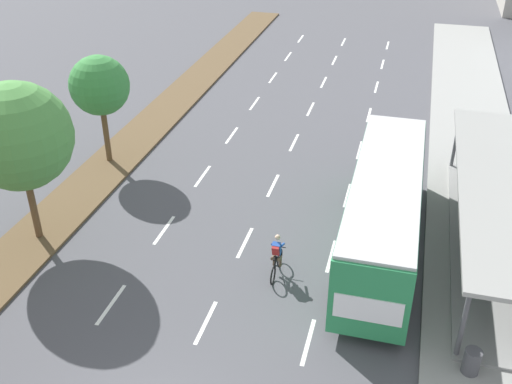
# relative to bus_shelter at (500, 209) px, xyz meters

# --- Properties ---
(median_strip) EXTENTS (2.60, 52.00, 0.12)m
(median_strip) POSITION_rel_bus_shelter_xyz_m (-17.83, 7.91, -1.80)
(median_strip) COLOR brown
(median_strip) RESTS_ON ground
(sidewalk_right) EXTENTS (4.50, 52.00, 0.15)m
(sidewalk_right) POSITION_rel_bus_shelter_xyz_m (-0.28, 7.91, -1.79)
(sidewalk_right) COLOR gray
(sidewalk_right) RESTS_ON ground
(lane_divider_left) EXTENTS (0.14, 45.38, 0.01)m
(lane_divider_left) POSITION_rel_bus_shelter_xyz_m (-13.03, 5.10, -1.86)
(lane_divider_left) COLOR white
(lane_divider_left) RESTS_ON ground
(lane_divider_center) EXTENTS (0.14, 45.38, 0.01)m
(lane_divider_center) POSITION_rel_bus_shelter_xyz_m (-9.53, 5.10, -1.86)
(lane_divider_center) COLOR white
(lane_divider_center) RESTS_ON ground
(lane_divider_right) EXTENTS (0.14, 45.38, 0.01)m
(lane_divider_right) POSITION_rel_bus_shelter_xyz_m (-6.03, 5.10, -1.86)
(lane_divider_right) COLOR white
(lane_divider_right) RESTS_ON ground
(bus_shelter) EXTENTS (2.90, 13.83, 2.86)m
(bus_shelter) POSITION_rel_bus_shelter_xyz_m (0.00, 0.00, 0.00)
(bus_shelter) COLOR gray
(bus_shelter) RESTS_ON sidewalk_right
(bus) EXTENTS (2.54, 11.29, 3.37)m
(bus) POSITION_rel_bus_shelter_xyz_m (-4.28, -1.17, 0.20)
(bus) COLOR #28844C
(bus) RESTS_ON ground
(cyclist) EXTENTS (0.46, 1.82, 1.71)m
(cyclist) POSITION_rel_bus_shelter_xyz_m (-7.84, -3.77, -1.07)
(cyclist) COLOR black
(cyclist) RESTS_ON ground
(median_tree_second) EXTENTS (4.10, 4.10, 6.50)m
(median_tree_second) POSITION_rel_bus_shelter_xyz_m (-17.70, -3.96, 2.70)
(median_tree_second) COLOR brown
(median_tree_second) RESTS_ON median_strip
(median_tree_third) EXTENTS (2.84, 2.84, 5.36)m
(median_tree_third) POSITION_rel_bus_shelter_xyz_m (-18.04, 2.89, 2.17)
(median_tree_third) COLOR brown
(median_tree_third) RESTS_ON median_strip
(trash_bin) EXTENTS (0.52, 0.52, 0.85)m
(trash_bin) POSITION_rel_bus_shelter_xyz_m (-1.08, -7.03, -1.29)
(trash_bin) COLOR #4C4C51
(trash_bin) RESTS_ON sidewalk_right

